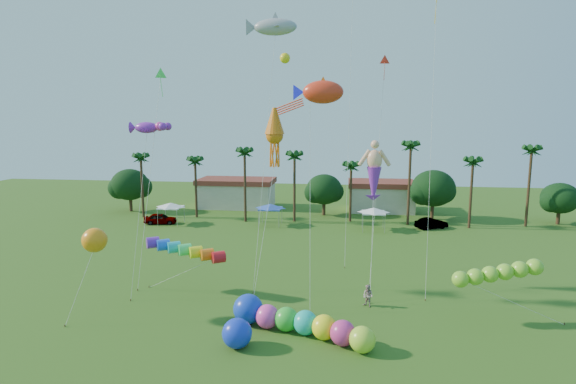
# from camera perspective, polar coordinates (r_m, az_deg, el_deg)

# --- Properties ---
(ground) EXTENTS (160.00, 160.00, 0.00)m
(ground) POSITION_cam_1_polar(r_m,az_deg,el_deg) (27.50, -2.93, -22.27)
(ground) COLOR #285116
(ground) RESTS_ON ground
(tree_line) EXTENTS (69.46, 8.91, 11.00)m
(tree_line) POSITION_cam_1_polar(r_m,az_deg,el_deg) (67.87, 6.73, 0.38)
(tree_line) COLOR #3A2819
(tree_line) RESTS_ON ground
(buildings_row) EXTENTS (35.00, 7.00, 4.00)m
(buildings_row) POSITION_cam_1_polar(r_m,az_deg,el_deg) (74.52, 1.64, -0.57)
(buildings_row) COLOR beige
(buildings_row) RESTS_ON ground
(tent_row) EXTENTS (31.00, 4.00, 0.60)m
(tent_row) POSITION_cam_1_polar(r_m,az_deg,el_deg) (61.44, -2.36, -1.90)
(tent_row) COLOR white
(tent_row) RESTS_ON ground
(car_a) EXTENTS (4.72, 2.56, 1.52)m
(car_a) POSITION_cam_1_polar(r_m,az_deg,el_deg) (65.82, -15.90, -3.27)
(car_a) COLOR #4C4C54
(car_a) RESTS_ON ground
(car_b) EXTENTS (4.62, 3.22, 1.44)m
(car_b) POSITION_cam_1_polar(r_m,az_deg,el_deg) (63.64, 17.75, -3.80)
(car_b) COLOR #4C4C54
(car_b) RESTS_ON ground
(spectator_b) EXTENTS (1.07, 1.04, 1.74)m
(spectator_b) POSITION_cam_1_polar(r_m,az_deg,el_deg) (36.27, 10.12, -12.87)
(spectator_b) COLOR #AD9290
(spectator_b) RESTS_ON ground
(caterpillar_inflatable) EXTENTS (10.13, 5.29, 2.13)m
(caterpillar_inflatable) POSITION_cam_1_polar(r_m,az_deg,el_deg) (31.55, 0.99, -16.11)
(caterpillar_inflatable) COLOR #FF43B1
(caterpillar_inflatable) RESTS_ON ground
(blue_ball) EXTENTS (1.92, 1.92, 1.92)m
(blue_ball) POSITION_cam_1_polar(r_m,az_deg,el_deg) (30.02, -6.49, -17.39)
(blue_ball) COLOR #1733D6
(blue_ball) RESTS_ON ground
(rainbow_tube) EXTENTS (8.42, 3.63, 3.92)m
(rainbow_tube) POSITION_cam_1_polar(r_m,az_deg,el_deg) (37.56, -11.46, -8.01)
(rainbow_tube) COLOR red
(rainbow_tube) RESTS_ON ground
(green_worm) EXTENTS (10.65, 1.83, 3.95)m
(green_worm) POSITION_cam_1_polar(r_m,az_deg,el_deg) (34.45, 21.05, -10.30)
(green_worm) COLOR #7FCA2D
(green_worm) RESTS_ON ground
(orange_ball_kite) EXTENTS (2.69, 3.14, 6.69)m
(orange_ball_kite) POSITION_cam_1_polar(r_m,az_deg,el_deg) (35.36, -23.35, -5.64)
(orange_ball_kite) COLOR orange
(orange_ball_kite) RESTS_ON ground
(merman_kite) EXTENTS (2.46, 5.72, 12.24)m
(merman_kite) POSITION_cam_1_polar(r_m,az_deg,el_deg) (39.36, 10.87, 2.17)
(merman_kite) COLOR #FAB58E
(merman_kite) RESTS_ON ground
(fish_kite) EXTENTS (5.03, 5.57, 17.52)m
(fish_kite) POSITION_cam_1_polar(r_m,az_deg,el_deg) (35.77, 4.46, 12.53)
(fish_kite) COLOR red
(fish_kite) RESTS_ON ground
(shark_kite) EXTENTS (5.50, 7.94, 23.55)m
(shark_kite) POSITION_cam_1_polar(r_m,az_deg,el_deg) (42.69, -1.61, 20.20)
(shark_kite) COLOR #9599A3
(shark_kite) RESTS_ON ground
(squid_kite) EXTENTS (2.26, 4.60, 15.44)m
(squid_kite) POSITION_cam_1_polar(r_m,az_deg,el_deg) (35.88, -1.73, 7.21)
(squid_kite) COLOR orange
(squid_kite) RESTS_ON ground
(lobster_kite) EXTENTS (3.67, 5.04, 14.44)m
(lobster_kite) POSITION_cam_1_polar(r_m,az_deg,el_deg) (39.85, -17.52, 7.80)
(lobster_kite) COLOR purple
(lobster_kite) RESTS_ON ground
(delta_kite_red) EXTENTS (1.56, 4.25, 20.17)m
(delta_kite_red) POSITION_cam_1_polar(r_m,az_deg,el_deg) (42.46, 12.13, 15.29)
(delta_kite_red) COLOR red
(delta_kite_red) RESTS_ON ground
(delta_kite_green) EXTENTS (2.21, 3.46, 18.79)m
(delta_kite_green) POSITION_cam_1_polar(r_m,az_deg,el_deg) (40.83, -15.90, 13.66)
(delta_kite_green) COLOR #38F150
(delta_kite_green) RESTS_ON ground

